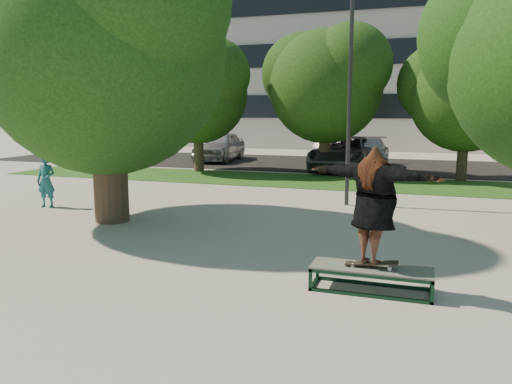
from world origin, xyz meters
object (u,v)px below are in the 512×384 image
(tree_left, at_px, (103,38))
(bystander, at_px, (46,181))
(grind_box, at_px, (371,279))
(car_silver_b, at_px, (367,153))
(car_silver_a, at_px, (220,146))
(car_dark, at_px, (331,152))
(car_grey, at_px, (346,153))
(lamppost, at_px, (350,95))

(tree_left, bearing_deg, bystander, 162.48)
(tree_left, relative_size, grind_box, 3.95)
(grind_box, bearing_deg, car_silver_b, 96.44)
(car_silver_a, relative_size, car_dark, 1.14)
(car_grey, bearing_deg, lamppost, -76.47)
(tree_left, bearing_deg, car_silver_a, 102.29)
(tree_left, xyz_separation_m, bystander, (-2.71, 0.85, -3.67))
(bystander, relative_size, car_grey, 0.27)
(car_silver_a, xyz_separation_m, car_silver_b, (8.00, -1.03, -0.08))
(grind_box, xyz_separation_m, car_silver_a, (-9.89, 17.76, 0.61))
(lamppost, relative_size, car_dark, 1.48)
(bystander, relative_size, car_silver_b, 0.30)
(car_silver_a, bearing_deg, car_grey, -20.74)
(lamppost, bearing_deg, grind_box, -78.69)
(grind_box, xyz_separation_m, car_dark, (-3.72, 17.39, 0.49))
(grind_box, bearing_deg, lamppost, 101.31)
(lamppost, bearing_deg, bystander, -159.13)
(grind_box, bearing_deg, bystander, 157.48)
(bystander, height_order, car_silver_a, car_silver_a)
(bystander, relative_size, car_dark, 0.37)
(tree_left, height_order, bystander, tree_left)
(tree_left, distance_m, car_silver_a, 15.49)
(car_silver_a, bearing_deg, tree_left, -81.69)
(grind_box, distance_m, car_silver_b, 16.84)
(lamppost, distance_m, car_silver_b, 10.09)
(car_grey, relative_size, car_silver_b, 1.11)
(grind_box, xyz_separation_m, car_silver_b, (-1.89, 16.72, 0.53))
(grind_box, relative_size, car_grey, 0.32)
(lamppost, height_order, car_silver_b, lamppost)
(tree_left, bearing_deg, grind_box, -24.45)
(bystander, bearing_deg, tree_left, -24.15)
(car_silver_a, bearing_deg, car_dark, -7.38)
(lamppost, distance_m, bystander, 8.89)
(bystander, height_order, car_dark, bystander)
(car_silver_a, distance_m, car_dark, 6.18)
(grind_box, height_order, car_silver_a, car_silver_a)
(bystander, xyz_separation_m, car_grey, (6.68, 11.70, 0.01))
(tree_left, xyz_separation_m, car_silver_b, (4.79, 13.69, -3.70))
(grind_box, relative_size, bystander, 1.19)
(lamppost, xyz_separation_m, bystander, (-8.00, -3.05, -2.39))
(car_grey, distance_m, car_silver_b, 1.39)
(car_dark, xyz_separation_m, car_silver_b, (1.83, -0.67, 0.04))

